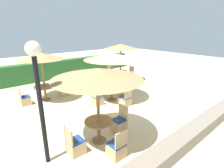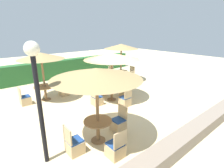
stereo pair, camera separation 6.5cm
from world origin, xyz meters
The scene contains 24 objects.
ground_plane centered at (0.00, 0.00, 0.00)m, with size 40.00×40.00×0.00m, color beige.
hedge_row centered at (0.00, 6.71, 0.66)m, with size 13.00×0.70×1.31m, color #28602D.
stone_border centered at (0.00, -3.70, 0.22)m, with size 10.00×0.56×0.44m, color gray.
lamp_post centered at (-4.22, -1.59, 2.35)m, with size 0.36×0.36×3.32m.
parasol_back_left centered at (-2.61, 2.90, 2.30)m, with size 2.25×2.25×2.47m.
round_table_back_left centered at (-2.61, 2.90, 0.59)m, with size 1.08×1.08×0.75m.
patio_chair_back_left_east centered at (-1.59, 2.91, 0.26)m, with size 0.46×0.46×0.93m.
patio_chair_back_left_west centered at (-3.61, 2.93, 0.26)m, with size 0.46×0.46×0.93m.
parasol_center centered at (0.05, 0.69, 2.28)m, with size 2.76×2.76×2.45m.
round_table_center centered at (0.05, 0.69, 0.56)m, with size 1.05×1.05×0.72m.
patio_chair_center_west centered at (-0.92, 0.66, 0.26)m, with size 0.46×0.46×0.93m.
patio_chair_center_east centered at (1.03, 0.69, 0.26)m, with size 0.46×0.46×0.93m.
patio_chair_center_south centered at (0.07, -0.31, 0.26)m, with size 0.46×0.46×0.93m.
patio_chair_center_north centered at (0.01, 1.63, 0.26)m, with size 0.46×0.46×0.93m.
parasol_back_right centered at (2.71, 2.88, 2.44)m, with size 2.30×2.30×2.61m.
round_table_back_right centered at (2.71, 2.88, 0.57)m, with size 0.94×0.94×0.76m.
patio_chair_back_right_south centered at (2.69, 2.00, 0.26)m, with size 0.46×0.46×0.93m.
patio_chair_back_right_north centered at (2.73, 3.83, 0.26)m, with size 0.46×0.46×0.93m.
patio_chair_back_right_east centered at (3.69, 2.92, 0.26)m, with size 0.46×0.46×0.93m.
parasol_front_left centered at (-2.55, -1.75, 2.31)m, with size 2.76×2.76×2.48m.
round_table_front_left centered at (-2.55, -1.75, 0.56)m, with size 0.92×0.92×0.75m.
patio_chair_front_left_east centered at (-1.60, -1.71, 0.26)m, with size 0.46×0.46×0.93m.
patio_chair_front_left_south centered at (-2.60, -2.70, 0.26)m, with size 0.46×0.46×0.93m.
patio_chair_front_left_west centered at (-3.44, -1.79, 0.26)m, with size 0.46×0.46×0.93m.
Camera 1 is at (-5.44, -5.85, 3.57)m, focal length 28.00 mm.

